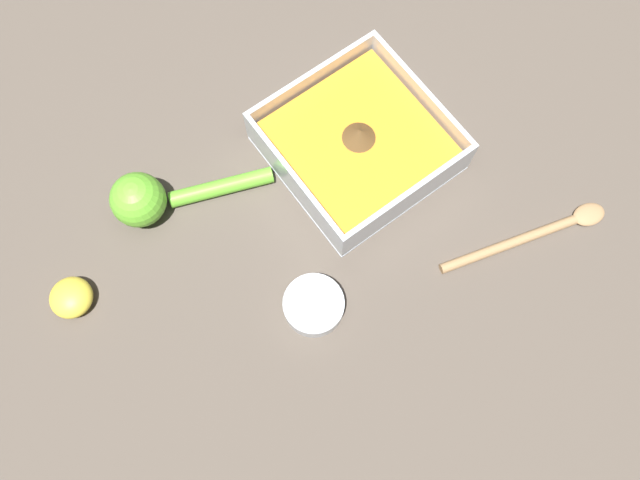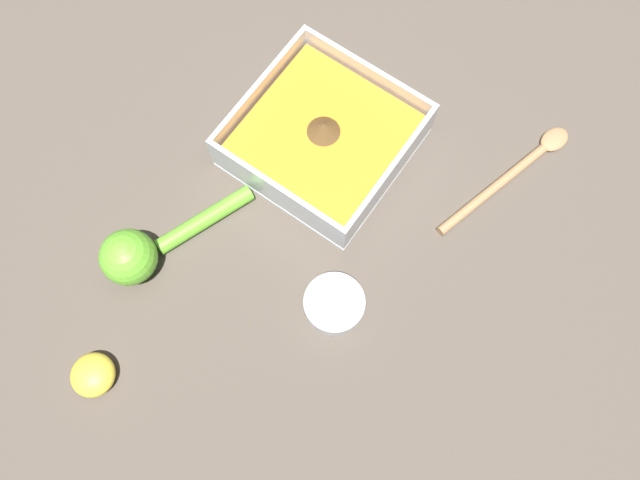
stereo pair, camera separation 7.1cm
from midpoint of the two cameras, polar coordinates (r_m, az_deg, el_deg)
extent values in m
plane|color=brown|center=(0.77, -2.10, 4.86)|extent=(4.00, 4.00, 0.00)
cube|color=silver|center=(0.78, -2.27, 8.21)|extent=(0.20, 0.20, 0.01)
cube|color=silver|center=(0.79, 1.77, 14.23)|extent=(0.20, 0.01, 0.05)
cube|color=silver|center=(0.73, -6.74, 3.79)|extent=(0.20, 0.01, 0.05)
cube|color=silver|center=(0.73, 3.66, 5.47)|extent=(0.01, 0.18, 0.05)
cube|color=silver|center=(0.79, -8.07, 12.70)|extent=(0.01, 0.18, 0.05)
cube|color=orange|center=(0.76, -2.33, 8.91)|extent=(0.18, 0.18, 0.03)
cone|color=brown|center=(0.74, -2.41, 9.83)|extent=(0.04, 0.04, 0.02)
cylinder|color=silver|center=(0.71, -1.54, -6.33)|extent=(0.07, 0.07, 0.03)
cylinder|color=brown|center=(0.71, -1.54, -6.36)|extent=(0.06, 0.06, 0.01)
sphere|color=#6BC633|center=(0.74, -19.72, -1.90)|extent=(0.06, 0.06, 0.06)
cylinder|color=#6BC633|center=(0.76, -13.08, 1.44)|extent=(0.06, 0.13, 0.02)
ellipsoid|color=yellow|center=(0.75, -22.65, -11.74)|extent=(0.05, 0.05, 0.03)
ellipsoid|color=tan|center=(0.83, 18.39, 8.37)|extent=(0.04, 0.05, 0.01)
cylinder|color=tan|center=(0.78, 13.06, 4.18)|extent=(0.06, 0.17, 0.01)
camera|label=1|loc=(0.04, 87.10, 8.77)|focal=35.00mm
camera|label=2|loc=(0.04, -92.90, -8.77)|focal=35.00mm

